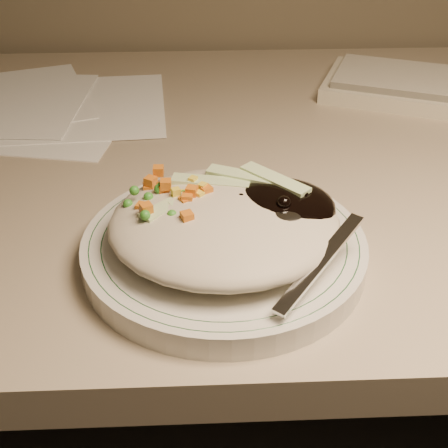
{
  "coord_description": "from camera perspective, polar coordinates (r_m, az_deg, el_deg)",
  "views": [
    {
      "loc": [
        -0.12,
        0.74,
        1.07
      ],
      "look_at": [
        -0.1,
        1.17,
        0.78
      ],
      "focal_mm": 50.0,
      "sensor_mm": 36.0,
      "label": 1
    }
  ],
  "objects": [
    {
      "name": "meal",
      "position": [
        0.52,
        0.47,
        0.49
      ],
      "size": [
        0.21,
        0.19,
        0.05
      ],
      "color": "#B5A992",
      "rests_on": "plate"
    },
    {
      "name": "plate",
      "position": [
        0.54,
        -0.0,
        -2.31
      ],
      "size": [
        0.24,
        0.24,
        0.02
      ],
      "primitive_type": "cylinder",
      "color": "silver",
      "rests_on": "desk"
    },
    {
      "name": "plate_rim",
      "position": [
        0.53,
        -0.0,
        -1.44
      ],
      "size": [
        0.23,
        0.23,
        0.0
      ],
      "color": "#144723",
      "rests_on": "plate"
    },
    {
      "name": "desk",
      "position": [
        0.84,
        6.55,
        -5.33
      ],
      "size": [
        1.4,
        0.7,
        0.74
      ],
      "color": "gray",
      "rests_on": "ground"
    }
  ]
}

